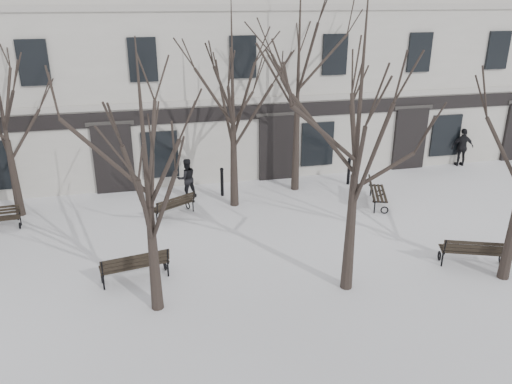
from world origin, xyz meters
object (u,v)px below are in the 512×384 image
object	(u,v)px
tree_1	(145,151)
bench_2	(474,251)
bench_4	(173,205)
tree_2	(359,112)
bench_5	(376,192)
bench_1	(135,265)

from	to	relation	value
tree_1	bench_2	xyz separation A→B (m)	(9.47, -0.01, -3.79)
tree_1	bench_4	size ratio (longest dim) A/B	3.92
bench_2	bench_4	size ratio (longest dim) A/B	1.15
tree_2	bench_2	size ratio (longest dim) A/B	3.98
bench_5	bench_1	bearing A→B (deg)	132.43
bench_4	tree_2	bearing A→B (deg)	95.68
bench_5	tree_2	bearing A→B (deg)	167.80
bench_4	bench_2	bearing A→B (deg)	115.68
tree_2	bench_4	xyz separation A→B (m)	(-4.36, 6.06, -4.57)
tree_1	bench_1	xyz separation A→B (m)	(-0.54, 1.50, -3.79)
bench_1	bench_4	xyz separation A→B (m)	(1.44, 4.32, -0.06)
tree_2	bench_4	world-z (taller)	tree_2
tree_1	bench_1	size ratio (longest dim) A/B	3.43
bench_1	bench_5	xyz separation A→B (m)	(9.32, 3.66, -0.01)
bench_1	bench_5	size ratio (longest dim) A/B	1.02
tree_1	bench_2	world-z (taller)	tree_1
bench_1	bench_4	distance (m)	4.56
tree_1	bench_2	bearing A→B (deg)	-0.05
tree_2	bench_1	xyz separation A→B (m)	(-5.80, 1.73, -4.50)
tree_1	bench_1	world-z (taller)	tree_1
bench_2	bench_5	distance (m)	5.22
bench_2	bench_4	xyz separation A→B (m)	(-8.57, 5.84, -0.06)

